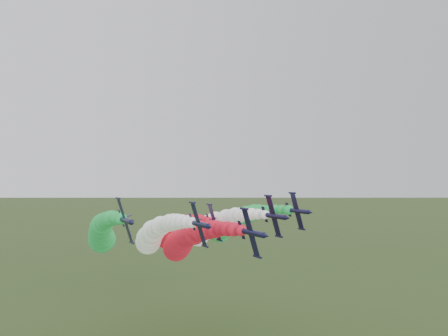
# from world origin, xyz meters

# --- Properties ---
(jet_lead) EXTENTS (13.35, 65.42, 20.10)m
(jet_lead) POSITION_xyz_m (2.37, 37.75, 33.06)
(jet_lead) COLOR #131134
(jet_lead) RESTS_ON ground
(jet_inner_left) EXTENTS (13.34, 65.41, 20.09)m
(jet_inner_left) POSITION_xyz_m (-2.62, 49.26, 33.71)
(jet_inner_left) COLOR #131134
(jet_inner_left) RESTS_ON ground
(jet_inner_right) EXTENTS (12.92, 64.99, 19.67)m
(jet_inner_right) POSITION_xyz_m (14.00, 46.52, 35.13)
(jet_inner_right) COLOR #131134
(jet_inner_right) RESTS_ON ground
(jet_outer_left) EXTENTS (13.54, 65.62, 20.30)m
(jet_outer_left) POSITION_xyz_m (-15.82, 55.57, 34.49)
(jet_outer_left) COLOR #131134
(jet_outer_left) RESTS_ON ground
(jet_outer_right) EXTENTS (13.51, 65.58, 20.26)m
(jet_outer_right) POSITION_xyz_m (26.00, 55.36, 34.76)
(jet_outer_right) COLOR #131134
(jet_outer_right) RESTS_ON ground
(jet_trail) EXTENTS (12.82, 64.89, 19.57)m
(jet_trail) POSITION_xyz_m (8.64, 64.75, 32.12)
(jet_trail) COLOR #131134
(jet_trail) RESTS_ON ground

